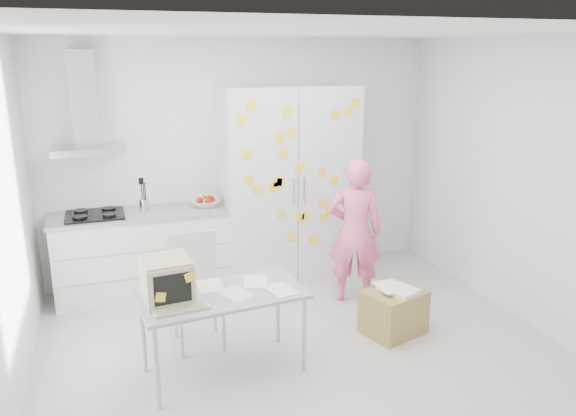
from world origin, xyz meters
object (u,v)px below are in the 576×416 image
object	(u,v)px
cardboard_box	(394,311)
chair	(196,283)
person	(355,231)
desk	(188,287)

from	to	relation	value
cardboard_box	chair	bearing A→B (deg)	165.92
person	chair	distance (m)	1.75
chair	cardboard_box	size ratio (longest dim) A/B	1.60
person	desk	size ratio (longest dim) A/B	1.12
chair	cardboard_box	distance (m)	1.85
desk	person	bearing A→B (deg)	20.68
desk	cardboard_box	size ratio (longest dim) A/B	2.17
person	cardboard_box	size ratio (longest dim) A/B	2.44
desk	chair	bearing A→B (deg)	69.95
cardboard_box	desk	bearing A→B (deg)	-175.74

